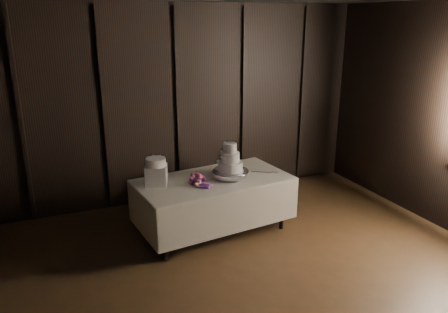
% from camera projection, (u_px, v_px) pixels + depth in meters
% --- Properties ---
extents(room, '(6.08, 7.08, 3.08)m').
position_uv_depth(room, '(303.00, 180.00, 3.57)').
color(room, black).
rests_on(room, ground).
extents(display_table, '(2.10, 1.27, 0.76)m').
position_uv_depth(display_table, '(214.00, 203.00, 5.80)').
color(display_table, beige).
rests_on(display_table, ground).
extents(cake_stand, '(0.58, 0.58, 0.09)m').
position_uv_depth(cake_stand, '(231.00, 174.00, 5.74)').
color(cake_stand, silver).
rests_on(cake_stand, display_table).
extents(wedding_cake, '(0.37, 0.32, 0.38)m').
position_uv_depth(wedding_cake, '(229.00, 161.00, 5.66)').
color(wedding_cake, white).
rests_on(wedding_cake, cake_stand).
extents(bouquet, '(0.47, 0.47, 0.18)m').
position_uv_depth(bouquet, '(197.00, 180.00, 5.49)').
color(bouquet, '#BD4D5B').
rests_on(bouquet, display_table).
extents(box_pedestal, '(0.33, 0.33, 0.25)m').
position_uv_depth(box_pedestal, '(156.00, 175.00, 5.46)').
color(box_pedestal, white).
rests_on(box_pedestal, display_table).
extents(small_cake, '(0.31, 0.31, 0.10)m').
position_uv_depth(small_cake, '(156.00, 162.00, 5.41)').
color(small_cake, white).
rests_on(small_cake, box_pedestal).
extents(cake_knife, '(0.33, 0.21, 0.01)m').
position_uv_depth(cake_knife, '(261.00, 172.00, 5.93)').
color(cake_knife, silver).
rests_on(cake_knife, display_table).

